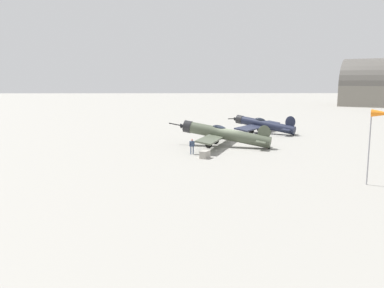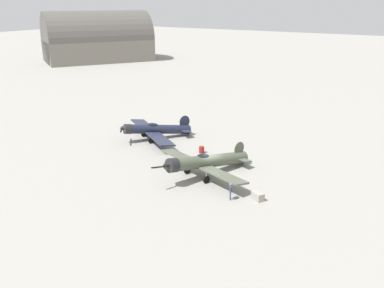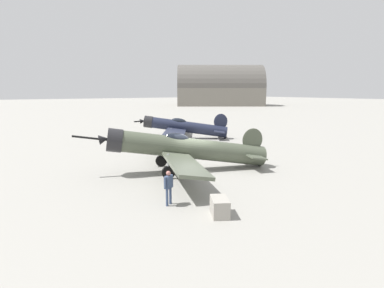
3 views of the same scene
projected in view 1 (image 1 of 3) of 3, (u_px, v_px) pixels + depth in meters
The scene contains 7 objects.
ground_plane at pixel (227, 147), 47.13m from camera, with size 400.00×400.00×0.00m, color gray.
airplane_foreground at pixel (223, 134), 47.05m from camera, with size 12.20×12.14×3.02m.
airplane_mid_apron at pixel (262, 124), 59.04m from camera, with size 11.59×9.77×2.87m.
ground_crew_mechanic at pixel (192, 145), 42.30m from camera, with size 0.41×0.57×1.64m.
equipment_crate at pixel (205, 154), 40.23m from camera, with size 1.38×1.18×0.76m.
fuel_drum at pixel (264, 138), 51.26m from camera, with size 0.67×0.67×0.80m.
windsock_mast at pixel (382, 117), 28.80m from camera, with size 1.41×1.62×5.72m.
Camera 1 is at (46.38, -5.16, 7.81)m, focal length 37.06 mm.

